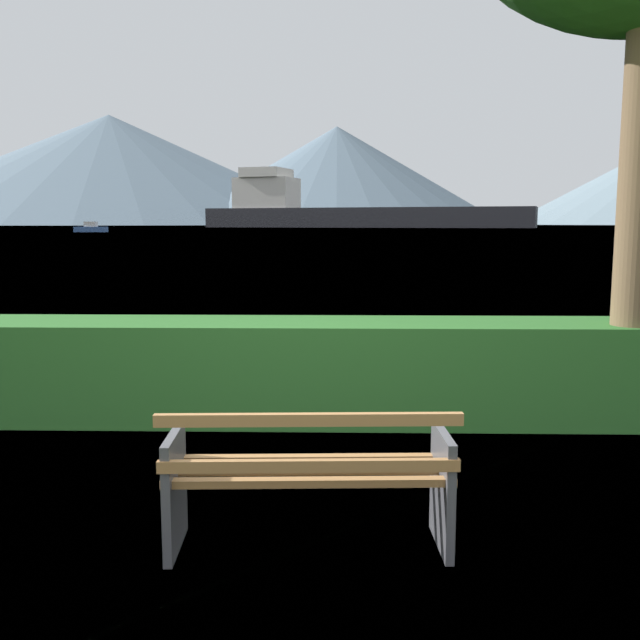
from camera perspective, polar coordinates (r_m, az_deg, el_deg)
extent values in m
plane|color=olive|center=(4.28, -0.89, -17.69)|extent=(1400.00, 1400.00, 0.00)
plane|color=slate|center=(311.18, 1.34, 7.56)|extent=(620.00, 620.00, 0.00)
cube|color=#A0703F|center=(3.93, -0.89, -12.98)|extent=(1.61, 0.14, 0.04)
cube|color=#A0703F|center=(4.11, -0.90, -12.02)|extent=(1.61, 0.14, 0.04)
cube|color=#A0703F|center=(4.29, -0.91, -11.14)|extent=(1.61, 0.14, 0.04)
cube|color=#A0703F|center=(3.82, -0.89, -11.69)|extent=(1.61, 0.11, 0.06)
cube|color=#A0703F|center=(3.69, -0.89, -8.05)|extent=(1.61, 0.11, 0.06)
cube|color=#4C4C51|center=(4.20, -11.66, -13.39)|extent=(0.07, 0.51, 0.68)
cube|color=#4C4C51|center=(4.20, 9.85, -13.31)|extent=(0.07, 0.51, 0.68)
cube|color=#2D6B28|center=(6.65, 0.00, -4.10)|extent=(6.53, 0.88, 0.93)
cylinder|color=brown|center=(6.87, 24.39, 8.50)|extent=(0.38, 0.38, 4.01)
cube|color=#232328|center=(250.05, 3.59, 8.24)|extent=(115.31, 51.63, 6.84)
cube|color=silver|center=(262.65, -4.32, 10.16)|extent=(24.52, 20.99, 10.94)
cube|color=silver|center=(263.03, -4.33, 11.72)|extent=(19.09, 20.70, 3.42)
cube|color=#335693|center=(140.21, -18.01, 6.97)|extent=(6.30, 2.62, 1.00)
cube|color=silver|center=(140.21, -18.02, 7.37)|extent=(2.35, 1.55, 0.97)
cone|color=slate|center=(617.40, -16.54, 11.52)|extent=(397.04, 397.04, 88.62)
cone|color=slate|center=(538.96, 1.36, 11.55)|extent=(249.12, 249.12, 72.34)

